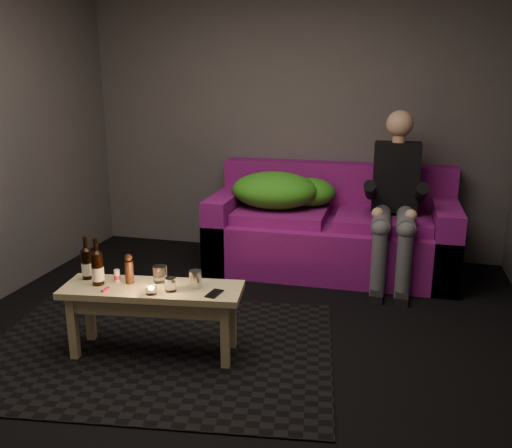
{
  "coord_description": "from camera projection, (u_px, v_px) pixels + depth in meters",
  "views": [
    {
      "loc": [
        0.94,
        -2.94,
        1.71
      ],
      "look_at": [
        -0.05,
        1.0,
        0.6
      ],
      "focal_mm": 38.0,
      "sensor_mm": 36.0,
      "label": 1
    }
  ],
  "objects": [
    {
      "name": "floor",
      "position": [
        225.0,
        356.0,
        3.42
      ],
      "size": [
        4.5,
        4.5,
        0.0
      ],
      "primitive_type": "plane",
      "color": "black",
      "rests_on": "ground"
    },
    {
      "name": "beer_bottle_a",
      "position": [
        87.0,
        263.0,
        3.45
      ],
      "size": [
        0.07,
        0.07,
        0.28
      ],
      "color": "black",
      "rests_on": "coffee_table"
    },
    {
      "name": "person",
      "position": [
        395.0,
        195.0,
        4.53
      ],
      "size": [
        0.39,
        0.89,
        1.44
      ],
      "color": "black",
      "rests_on": "sofa"
    },
    {
      "name": "green_blanket",
      "position": [
        281.0,
        191.0,
        4.94
      ],
      "size": [
        0.95,
        0.65,
        0.32
      ],
      "color": "#288017",
      "rests_on": "sofa"
    },
    {
      "name": "sofa",
      "position": [
        332.0,
        232.0,
        4.93
      ],
      "size": [
        2.15,
        0.97,
        0.92
      ],
      "color": "#710F74",
      "rests_on": "floor"
    },
    {
      "name": "coffee_table",
      "position": [
        153.0,
        299.0,
        3.36
      ],
      "size": [
        1.15,
        0.5,
        0.45
      ],
      "rotation": [
        0.0,
        0.0,
        0.13
      ],
      "color": "tan",
      "rests_on": "rug"
    },
    {
      "name": "tumbler_front",
      "position": [
        171.0,
        285.0,
        3.26
      ],
      "size": [
        0.07,
        0.07,
        0.08
      ],
      "primitive_type": "cylinder",
      "rotation": [
        0.0,
        0.0,
        -0.1
      ],
      "color": "white",
      "rests_on": "coffee_table"
    },
    {
      "name": "rug",
      "position": [
        159.0,
        349.0,
        3.5
      ],
      "size": [
        2.42,
        1.89,
        0.01
      ],
      "primitive_type": "cube",
      "rotation": [
        0.0,
        0.0,
        0.13
      ],
      "color": "black",
      "rests_on": "floor"
    },
    {
      "name": "salt_shaker",
      "position": [
        117.0,
        276.0,
        3.42
      ],
      "size": [
        0.05,
        0.05,
        0.08
      ],
      "primitive_type": "cylinder",
      "rotation": [
        0.0,
        0.0,
        -0.39
      ],
      "color": "silver",
      "rests_on": "coffee_table"
    },
    {
      "name": "tealight",
      "position": [
        151.0,
        290.0,
        3.22
      ],
      "size": [
        0.07,
        0.07,
        0.05
      ],
      "color": "white",
      "rests_on": "coffee_table"
    },
    {
      "name": "room",
      "position": [
        243.0,
        87.0,
        3.42
      ],
      "size": [
        4.5,
        4.5,
        4.5
      ],
      "color": "silver",
      "rests_on": "ground"
    },
    {
      "name": "tumbler_back",
      "position": [
        160.0,
        274.0,
        3.41
      ],
      "size": [
        0.1,
        0.1,
        0.1
      ],
      "primitive_type": "cylinder",
      "rotation": [
        0.0,
        0.0,
        -0.11
      ],
      "color": "white",
      "rests_on": "coffee_table"
    },
    {
      "name": "red_lighter",
      "position": [
        105.0,
        290.0,
        3.28
      ],
      "size": [
        0.03,
        0.07,
        0.01
      ],
      "primitive_type": "cube",
      "rotation": [
        0.0,
        0.0,
        -0.1
      ],
      "color": "red",
      "rests_on": "coffee_table"
    },
    {
      "name": "pepper_mill",
      "position": [
        129.0,
        272.0,
        3.38
      ],
      "size": [
        0.06,
        0.06,
        0.14
      ],
      "primitive_type": "cylinder",
      "rotation": [
        0.0,
        0.0,
        0.14
      ],
      "color": "black",
      "rests_on": "coffee_table"
    },
    {
      "name": "beer_bottle_b",
      "position": [
        97.0,
        268.0,
        3.35
      ],
      "size": [
        0.08,
        0.08,
        0.3
      ],
      "color": "black",
      "rests_on": "coffee_table"
    },
    {
      "name": "smartphone",
      "position": [
        214.0,
        294.0,
        3.22
      ],
      "size": [
        0.09,
        0.14,
        0.01
      ],
      "primitive_type": "cube",
      "rotation": [
        0.0,
        0.0,
        -0.15
      ],
      "color": "black",
      "rests_on": "coffee_table"
    },
    {
      "name": "steel_cup",
      "position": [
        195.0,
        279.0,
        3.32
      ],
      "size": [
        0.08,
        0.08,
        0.11
      ],
      "primitive_type": "cylinder",
      "rotation": [
        0.0,
        0.0,
        0.07
      ],
      "color": "#BABCC1",
      "rests_on": "coffee_table"
    }
  ]
}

